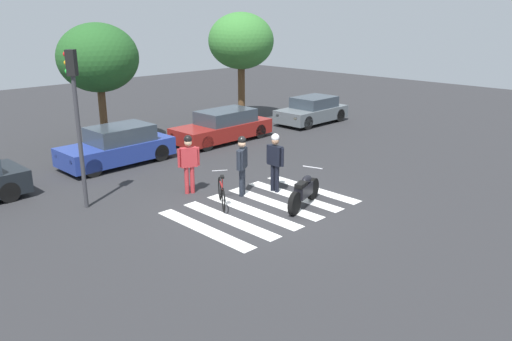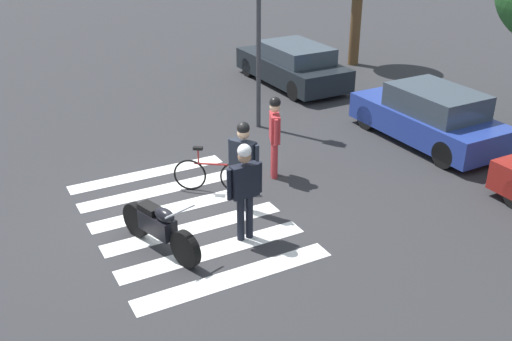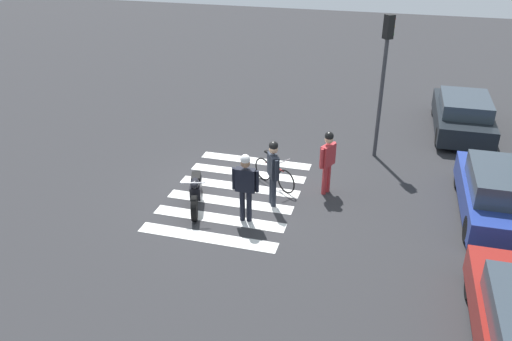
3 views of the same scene
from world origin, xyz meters
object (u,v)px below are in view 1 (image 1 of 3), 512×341
object	(u,v)px
police_motorcycle	(304,192)
car_maroon_wagon	(223,127)
leaning_bicycle	(222,193)
car_grey_coupe	(312,111)
traffic_light_pole	(76,105)
officer_on_foot	(242,161)
car_blue_hatchback	(118,146)
pedestrian_bystander	(189,160)
officer_by_motorcycle	(275,158)

from	to	relation	value
police_motorcycle	car_maroon_wagon	xyz separation A→B (m)	(3.62, 7.68, 0.19)
leaning_bicycle	car_grey_coupe	distance (m)	12.36
car_maroon_wagon	car_grey_coupe	xyz separation A→B (m)	(5.79, -0.34, -0.01)
leaning_bicycle	traffic_light_pole	xyz separation A→B (m)	(-2.92, 2.70, 2.63)
leaning_bicycle	officer_on_foot	xyz separation A→B (m)	(1.04, 0.21, 0.73)
car_grey_coupe	traffic_light_pole	bearing A→B (deg)	-168.42
car_blue_hatchback	traffic_light_pole	size ratio (longest dim) A/B	0.93
leaning_bicycle	car_blue_hatchback	size ratio (longest dim) A/B	0.34
car_maroon_wagon	car_grey_coupe	bearing A→B (deg)	-3.37
pedestrian_bystander	car_blue_hatchback	world-z (taller)	pedestrian_bystander
leaning_bicycle	traffic_light_pole	bearing A→B (deg)	137.27
officer_on_foot	police_motorcycle	bearing A→B (deg)	-73.23
traffic_light_pole	police_motorcycle	bearing A→B (deg)	-44.48
leaning_bicycle	car_blue_hatchback	distance (m)	5.99
officer_on_foot	pedestrian_bystander	size ratio (longest dim) A/B	1.01
leaning_bicycle	car_grey_coupe	xyz separation A→B (m)	(11.04, 5.56, 0.26)
pedestrian_bystander	traffic_light_pole	world-z (taller)	traffic_light_pole
police_motorcycle	leaning_bicycle	distance (m)	2.42
officer_by_motorcycle	traffic_light_pole	bearing A→B (deg)	149.02
police_motorcycle	leaning_bicycle	xyz separation A→B (m)	(-1.64, 1.78, -0.08)
officer_on_foot	officer_by_motorcycle	bearing A→B (deg)	-26.09
leaning_bicycle	car_maroon_wagon	size ratio (longest dim) A/B	0.31
traffic_light_pole	pedestrian_bystander	bearing A→B (deg)	-22.12
pedestrian_bystander	car_blue_hatchback	size ratio (longest dim) A/B	0.45
car_maroon_wagon	leaning_bicycle	bearing A→B (deg)	-131.70
officer_on_foot	car_blue_hatchback	bearing A→B (deg)	99.34
leaning_bicycle	officer_on_foot	bearing A→B (deg)	11.57
police_motorcycle	traffic_light_pole	size ratio (longest dim) A/B	0.45
car_blue_hatchback	traffic_light_pole	bearing A→B (deg)	-132.44
officer_on_foot	officer_by_motorcycle	xyz separation A→B (m)	(0.97, -0.48, -0.00)
police_motorcycle	pedestrian_bystander	distance (m)	3.74
police_motorcycle	traffic_light_pole	xyz separation A→B (m)	(-4.56, 4.48, 2.55)
leaning_bicycle	traffic_light_pole	size ratio (longest dim) A/B	0.32
car_grey_coupe	car_maroon_wagon	bearing A→B (deg)	176.63
police_motorcycle	officer_by_motorcycle	world-z (taller)	officer_by_motorcycle
pedestrian_bystander	car_grey_coupe	bearing A→B (deg)	20.10
officer_on_foot	car_maroon_wagon	distance (m)	7.09
leaning_bicycle	officer_on_foot	world-z (taller)	officer_on_foot
officer_by_motorcycle	car_blue_hatchback	distance (m)	6.55
pedestrian_bystander	car_maroon_wagon	xyz separation A→B (m)	(5.26, 4.38, -0.45)
pedestrian_bystander	traffic_light_pole	size ratio (longest dim) A/B	0.42
officer_by_motorcycle	car_grey_coupe	bearing A→B (deg)	32.81
car_grey_coupe	traffic_light_pole	world-z (taller)	traffic_light_pole
police_motorcycle	officer_on_foot	bearing A→B (deg)	106.77
police_motorcycle	car_grey_coupe	bearing A→B (deg)	37.97
leaning_bicycle	car_blue_hatchback	xyz separation A→B (m)	(0.09, 5.99, 0.29)
officer_on_foot	car_maroon_wagon	bearing A→B (deg)	53.45
car_blue_hatchback	car_grey_coupe	bearing A→B (deg)	-2.24
police_motorcycle	officer_by_motorcycle	distance (m)	1.69
leaning_bicycle	pedestrian_bystander	xyz separation A→B (m)	(-0.01, 1.51, 0.71)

